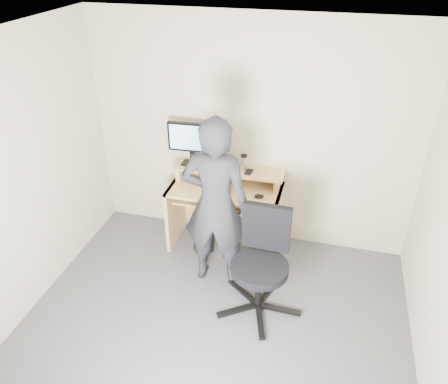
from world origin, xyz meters
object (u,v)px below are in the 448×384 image
at_px(monitor, 191,140).
at_px(office_chair, 262,258).
at_px(desk, 227,200).
at_px(person, 216,205).

xyz_separation_m(monitor, office_chair, (0.97, -0.95, -0.65)).
distance_m(desk, office_chair, 1.04).
bearing_deg(desk, person, -85.55).
bearing_deg(person, monitor, -57.85).
xyz_separation_m(desk, office_chair, (0.55, -0.88, 0.00)).
bearing_deg(person, desk, -86.71).
relative_size(monitor, person, 0.29).
relative_size(desk, monitor, 2.35).
height_order(desk, monitor, monitor).
relative_size(desk, person, 0.67).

